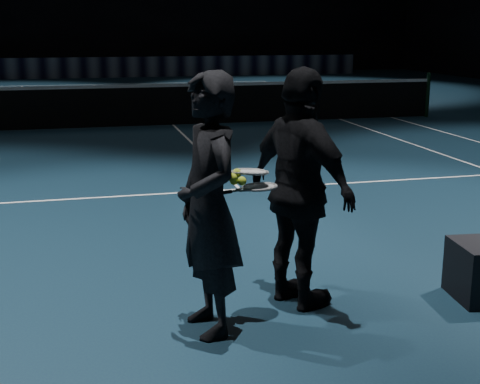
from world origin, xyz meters
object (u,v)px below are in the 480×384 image
Objects in this scene: player_b at (301,190)px; racket_lower at (260,187)px; player_a at (209,206)px; racket_upper at (251,172)px; tennis_balls at (238,178)px.

player_b is 0.41m from racket_lower.
player_a is 0.46m from racket_lower.
racket_upper is (-0.44, -0.12, 0.20)m from player_b.
player_b is 0.49m from racket_upper.
racket_lower is at bearing -42.66° from racket_upper.
player_a is at bearing 87.31° from player_b.
player_a reaches higher than tennis_balls.
player_b is 15.94× the size of tennis_balls.
player_b is 0.62m from tennis_balls.
tennis_balls is (0.24, 0.09, 0.17)m from player_a.
player_a is 0.85m from player_b.
racket_lower is at bearing 19.06° from tennis_balls.
player_a is at bearing -178.29° from racket_upper.
racket_lower is (-0.37, -0.14, 0.08)m from player_b.
player_b is (0.80, 0.30, 0.00)m from player_a.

